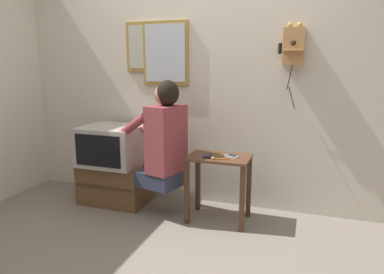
% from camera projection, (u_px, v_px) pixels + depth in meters
% --- Properties ---
extents(ground_plane, '(14.00, 14.00, 0.00)m').
position_uv_depth(ground_plane, '(148.00, 259.00, 2.44)').
color(ground_plane, slate).
extents(wall_back, '(6.80, 0.05, 2.55)m').
position_uv_depth(wall_back, '(200.00, 74.00, 3.29)').
color(wall_back, beige).
rests_on(wall_back, ground_plane).
extents(side_table, '(0.53, 0.36, 0.59)m').
position_uv_depth(side_table, '(219.00, 172.00, 2.98)').
color(side_table, '#51331E').
rests_on(side_table, ground_plane).
extents(person, '(0.60, 0.48, 0.95)m').
position_uv_depth(person, '(164.00, 138.00, 3.01)').
color(person, '#2D3347').
rests_on(person, ground_plane).
extents(tv_stand, '(0.66, 0.45, 0.40)m').
position_uv_depth(tv_stand, '(116.00, 182.00, 3.44)').
color(tv_stand, brown).
rests_on(tv_stand, ground_plane).
extents(television, '(0.57, 0.51, 0.38)m').
position_uv_depth(television, '(112.00, 145.00, 3.35)').
color(television, '#ADA89E').
rests_on(television, tv_stand).
extents(wall_phone_antique, '(0.22, 0.18, 0.72)m').
position_uv_depth(wall_phone_antique, '(294.00, 46.00, 2.89)').
color(wall_phone_antique, '#AD7A47').
extents(framed_picture, '(0.42, 0.03, 0.48)m').
position_uv_depth(framed_picture, '(146.00, 47.00, 3.37)').
color(framed_picture, olive).
extents(wall_mirror, '(0.47, 0.03, 0.60)m').
position_uv_depth(wall_mirror, '(165.00, 53.00, 3.32)').
color(wall_mirror, olive).
extents(cell_phone_held, '(0.08, 0.13, 0.01)m').
position_uv_depth(cell_phone_held, '(207.00, 156.00, 2.93)').
color(cell_phone_held, black).
rests_on(cell_phone_held, side_table).
extents(cell_phone_spare, '(0.14, 0.11, 0.01)m').
position_uv_depth(cell_phone_spare, '(232.00, 156.00, 2.93)').
color(cell_phone_spare, silver).
rests_on(cell_phone_spare, side_table).
extents(toothbrush, '(0.14, 0.08, 0.02)m').
position_uv_depth(toothbrush, '(219.00, 159.00, 2.84)').
color(toothbrush, orange).
rests_on(toothbrush, side_table).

